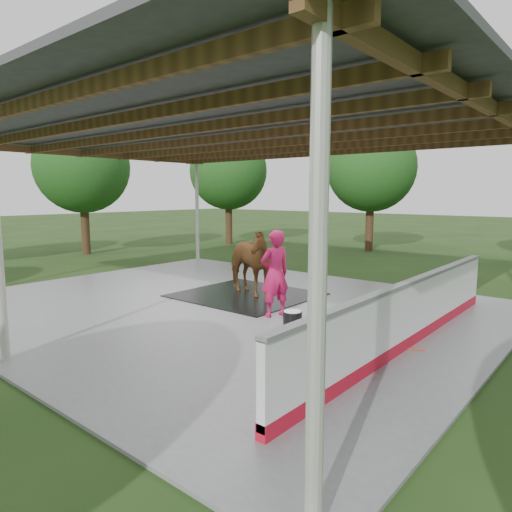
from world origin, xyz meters
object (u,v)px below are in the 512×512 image
Objects in this scene: dasher_board at (409,315)px; handler at (275,274)px; horse at (246,261)px; wash_bucket at (292,319)px.

dasher_board is 2.95m from handler.
handler reaches higher than horse.
handler reaches higher than wash_bucket.
horse is at bearing 165.93° from dasher_board.
dasher_board is at bearing 10.77° from wash_bucket.
dasher_board is 2.20m from wash_bucket.
wash_bucket is (0.79, -0.47, -0.75)m from handler.
dasher_board is 3.95× the size of horse.
handler is (1.79, -1.12, 0.04)m from horse.
horse is at bearing 148.38° from wash_bucket.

